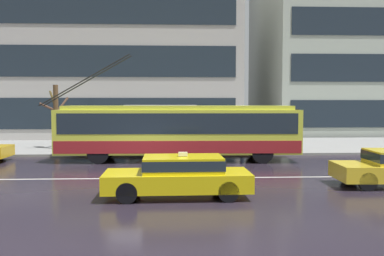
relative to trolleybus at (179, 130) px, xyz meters
The scene contains 12 objects.
ground_plane 4.39m from the trolleybus, 114.22° to the right, with size 160.00×160.00×0.00m, color #27202B.
sidewalk_slab 6.97m from the trolleybus, 104.33° to the left, with size 80.00×10.00×0.14m, color gray.
lane_centre_line 5.45m from the trolleybus, 108.82° to the right, with size 72.00×0.14×0.01m, color silver.
trolleybus is the anchor object (origin of this frame).
taxi_oncoming_near 8.19m from the trolleybus, 90.55° to the right, with size 4.51×1.82×1.39m.
bus_shelter 3.38m from the trolleybus, 107.46° to the left, with size 4.07×1.65×2.66m.
pedestrian_at_shelter 2.98m from the trolleybus, 86.93° to the left, with size 1.28×1.28×2.04m.
pedestrian_approaching_curb 4.53m from the trolleybus, 35.34° to the left, with size 1.04×1.04×1.95m.
pedestrian_walking_past 3.52m from the trolleybus, 112.56° to the left, with size 1.17×1.17×1.97m.
pedestrian_waiting_by_pole 2.44m from the trolleybus, 54.86° to the left, with size 1.56×1.56×2.07m.
street_tree_bare 8.75m from the trolleybus, 148.21° to the left, with size 1.52×1.21×3.86m.
office_tower_corner_right 29.01m from the trolleybus, 44.35° to the left, with size 23.32×15.30×18.99m.
Camera 1 is at (1.45, -17.02, 2.90)m, focal length 38.58 mm.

